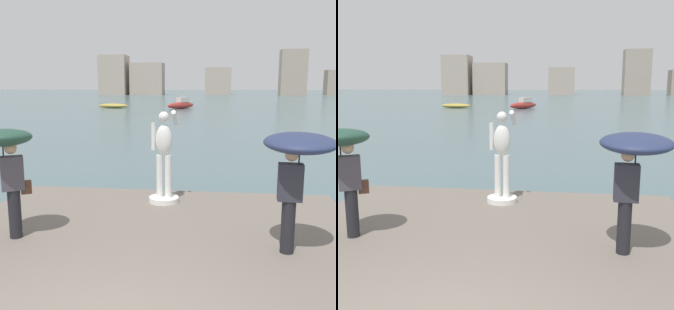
% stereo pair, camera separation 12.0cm
% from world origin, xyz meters
% --- Properties ---
extents(ground_plane, '(400.00, 400.00, 0.00)m').
position_xyz_m(ground_plane, '(0.00, 40.00, 0.00)').
color(ground_plane, '#4C666B').
extents(pier, '(7.74, 9.57, 0.40)m').
position_xyz_m(pier, '(0.00, 1.78, 0.20)').
color(pier, '#70665B').
rests_on(pier, ground).
extents(statue_white_figure, '(0.70, 0.91, 2.14)m').
position_xyz_m(statue_white_figure, '(-0.12, 5.55, 1.32)').
color(statue_white_figure, white).
rests_on(statue_white_figure, pier).
extents(onlooker_left, '(1.38, 1.39, 2.00)m').
position_xyz_m(onlooker_left, '(-2.54, 3.00, 1.97)').
color(onlooker_left, black).
rests_on(onlooker_left, pier).
extents(onlooker_right, '(1.21, 1.22, 1.99)m').
position_xyz_m(onlooker_right, '(2.36, 2.99, 2.01)').
color(onlooker_right, black).
rests_on(onlooker_right, pier).
extents(boat_near, '(4.17, 1.35, 0.60)m').
position_xyz_m(boat_near, '(-13.07, 49.29, 0.30)').
color(boat_near, '#B2993D').
rests_on(boat_near, ground).
extents(boat_far, '(3.83, 4.77, 1.49)m').
position_xyz_m(boat_far, '(-3.86, 48.98, 0.55)').
color(boat_far, '#9E2D28').
rests_on(boat_far, ground).
extents(distant_skyline, '(74.06, 12.65, 13.12)m').
position_xyz_m(distant_skyline, '(-6.28, 120.56, 5.27)').
color(distant_skyline, '#A89989').
rests_on(distant_skyline, ground).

